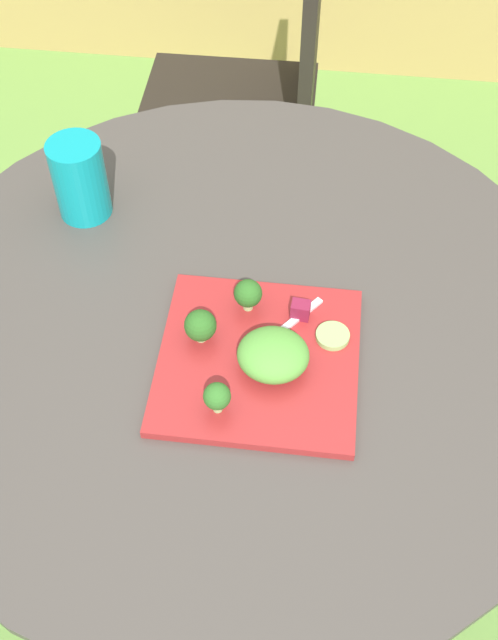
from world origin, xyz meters
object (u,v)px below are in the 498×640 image
at_px(salad_plate, 258,360).
at_px(fork, 277,334).
at_px(drinking_glass, 81,183).
at_px(patio_chair, 263,83).

relative_size(salad_plate, fork, 2.14).
bearing_deg(drinking_glass, salad_plate, -40.69).
height_order(patio_chair, salad_plate, patio_chair).
xyz_separation_m(salad_plate, fork, (0.02, 0.04, 0.01)).
xyz_separation_m(patio_chair, fork, (0.12, -0.95, 0.24)).
bearing_deg(salad_plate, patio_chair, 95.81).
bearing_deg(patio_chair, drinking_glass, -106.91).
relative_size(patio_chair, fork, 6.87).
xyz_separation_m(patio_chair, drinking_glass, (-0.22, -0.72, 0.29)).
xyz_separation_m(drinking_glass, fork, (0.34, -0.23, -0.04)).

